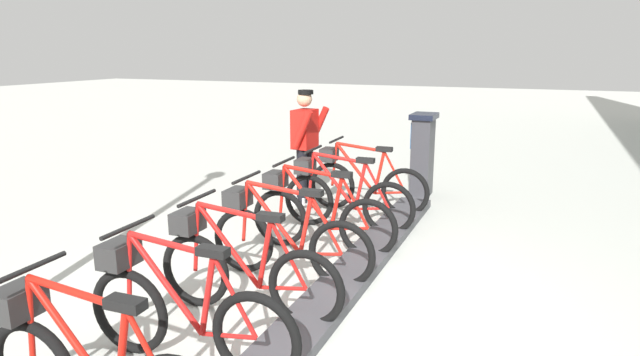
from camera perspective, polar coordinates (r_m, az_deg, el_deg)
The scene contains 10 objects.
ground_plane at distance 4.75m, azimuth -0.23°, elevation -14.47°, with size 60.00×60.00×0.00m, color beige.
dock_rail_base at distance 4.72m, azimuth -0.23°, elevation -13.94°, with size 0.44×7.39×0.10m, color #47474C.
payment_kiosk at distance 8.46m, azimuth 10.75°, elevation 2.56°, with size 0.36×0.52×1.28m.
bike_docked_0 at distance 7.53m, azimuth 4.53°, elevation -0.40°, with size 1.72×0.54×1.02m.
bike_docked_1 at distance 6.78m, azimuth 2.35°, elevation -1.94°, with size 1.72×0.54×1.02m.
bike_docked_2 at distance 6.04m, azimuth -0.37°, elevation -3.85°, with size 1.72×0.54×1.02m.
bike_docked_3 at distance 5.33m, azimuth -3.85°, elevation -6.26°, with size 1.72×0.54×1.02m.
bike_docked_4 at distance 4.66m, azimuth -8.41°, elevation -9.35°, with size 1.72×0.54×1.02m.
bike_docked_5 at distance 4.05m, azimuth -14.56°, elevation -13.34°, with size 1.72×0.54×1.02m.
worker_near_rack at distance 7.89m, azimuth -1.56°, elevation 3.82°, with size 0.49×0.64×1.66m.
Camera 1 is at (-1.63, 3.87, 2.22)m, focal length 30.32 mm.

